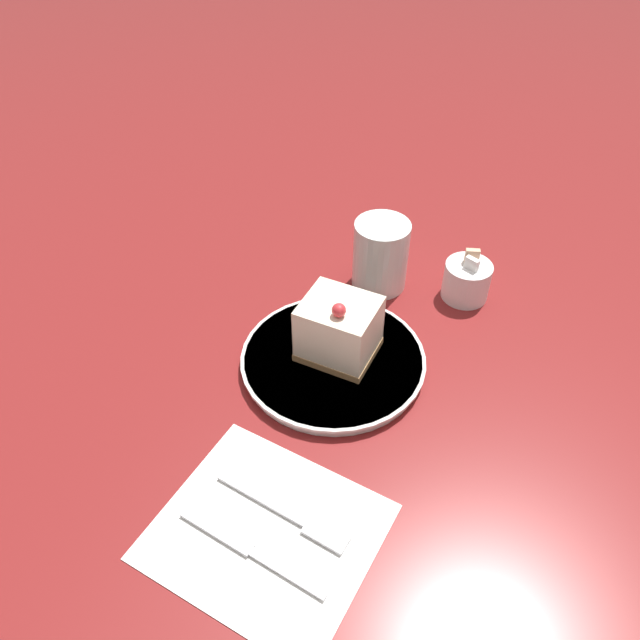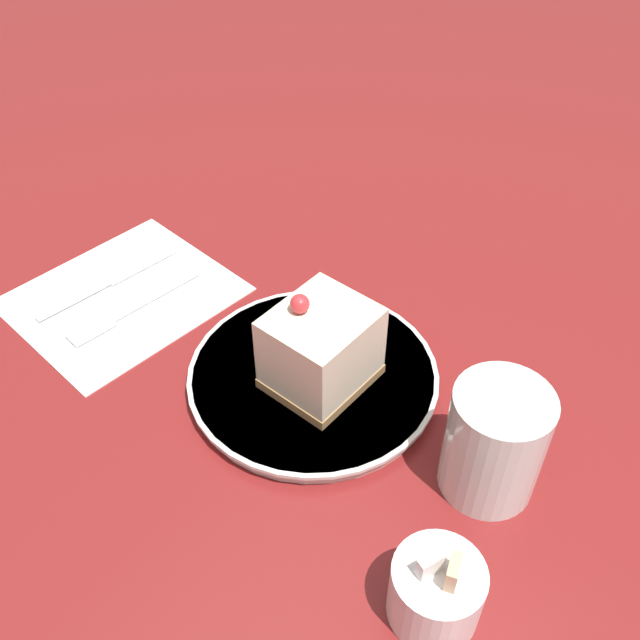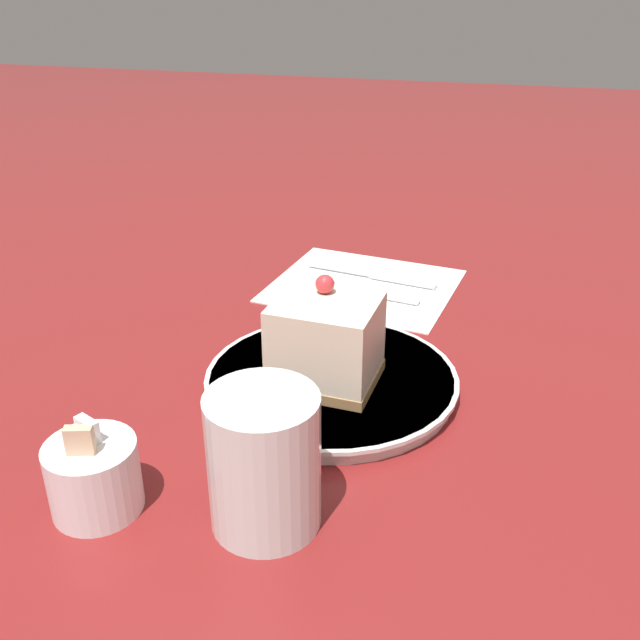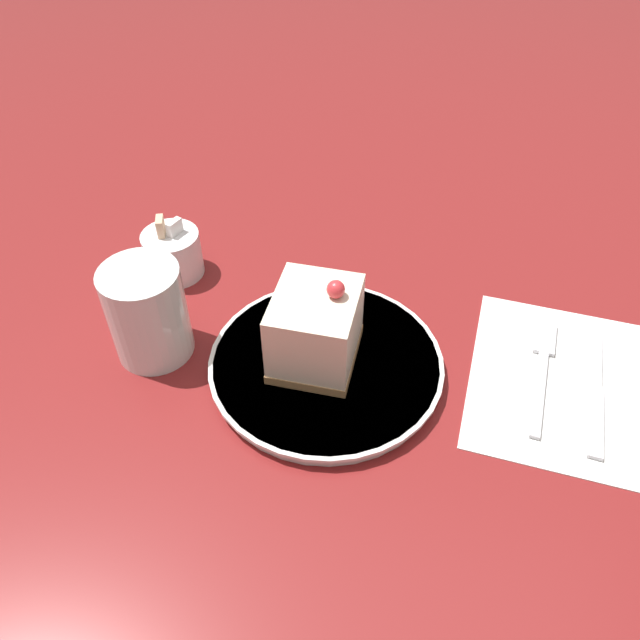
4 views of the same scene
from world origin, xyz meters
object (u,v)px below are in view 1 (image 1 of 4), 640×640
cake_slice (339,329)px  drinking_glass (381,255)px  plate (333,360)px  sugar_bowl (467,280)px  fork (292,516)px  knife (238,543)px

cake_slice → drinking_glass: bearing=-175.8°
plate → sugar_bowl: size_ratio=3.09×
fork → knife: same height
cake_slice → sugar_bowl: bearing=151.0°
knife → sugar_bowl: sugar_bowl is taller
cake_slice → knife: (0.28, 0.00, -0.05)m
fork → drinking_glass: size_ratio=1.53×
fork → drinking_glass: bearing=-165.4°
sugar_bowl → drinking_glass: bearing=-80.4°
sugar_bowl → knife: bearing=-14.4°
plate → drinking_glass: 0.19m
knife → drinking_glass: bearing=-170.8°
sugar_bowl → fork: bearing=-11.2°
fork → sugar_bowl: size_ratio=2.08×
cake_slice → sugar_bowl: (-0.20, 0.12, -0.03)m
drinking_glass → sugar_bowl: bearing=99.6°
fork → knife: 0.06m
drinking_glass → knife: bearing=0.4°
cake_slice → fork: 0.24m
sugar_bowl → plate: bearing=-31.5°
cake_slice → fork: (0.23, 0.04, -0.05)m
plate → knife: plate is taller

